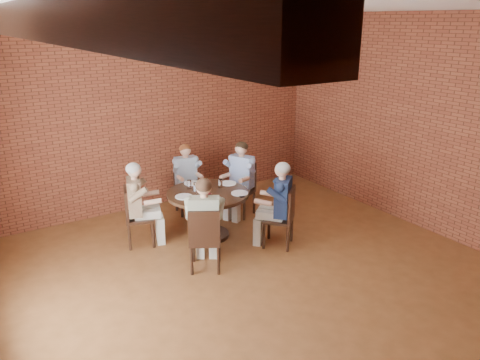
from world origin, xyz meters
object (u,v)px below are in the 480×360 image
dining_table (208,205)px  smartphone (241,196)px  diner_e (279,205)px  chair_c (134,214)px  diner_b (187,179)px  diner_d (205,224)px  diner_a (240,180)px  chair_b (186,185)px  chair_d (205,238)px  diner_c (139,205)px  chair_a (243,186)px  chair_e (284,215)px

dining_table → smartphone: smartphone is taller
diner_e → smartphone: size_ratio=8.45×
chair_c → diner_b: bearing=-42.2°
diner_d → diner_e: 1.27m
diner_a → diner_d: (-1.42, -1.32, 0.00)m
diner_a → diner_e: bearing=-34.1°
chair_b → diner_e: diner_e is taller
diner_a → diner_b: size_ratio=1.06×
chair_d → diner_b: bearing=-78.9°
diner_c → chair_d: 1.34m
dining_table → diner_d: size_ratio=0.97×
chair_a → chair_d: 2.10m
diner_a → smartphone: size_ratio=8.41×
diner_c → diner_e: 2.09m
chair_d → chair_e: size_ratio=1.00×
chair_e → diner_b: bearing=-113.7°
chair_b → chair_e: size_ratio=0.96×
dining_table → chair_c: 1.13m
chair_a → chair_b: chair_a is taller
chair_a → diner_e: size_ratio=0.70×
chair_a → diner_a: (-0.07, -0.04, 0.15)m
chair_b → diner_b: diner_b is taller
dining_table → diner_b: size_ratio=1.02×
chair_b → diner_c: 1.43m
diner_b → diner_c: diner_c is taller
chair_c → diner_d: (0.55, -1.21, 0.16)m
chair_a → chair_c: chair_a is taller
diner_a → chair_b: bearing=-160.3°
chair_d → chair_b: bearing=-78.5°
chair_d → diner_c: bearing=-39.7°
chair_d → diner_e: 1.32m
diner_b → chair_e: size_ratio=1.34×
diner_d → chair_e: (1.32, -0.04, -0.15)m
diner_c → diner_e: (1.74, -1.17, 0.01)m
diner_a → diner_e: diner_e is taller
diner_b → smartphone: 1.49m
diner_c → smartphone: (1.34, -0.75, 0.11)m
dining_table → diner_e: size_ratio=0.97×
chair_b → smartphone: 1.58m
dining_table → chair_e: (0.80, -0.90, -0.02)m
diner_a → chair_d: diner_a is taller
diner_b → chair_d: (-0.74, -1.99, -0.12)m
dining_table → chair_a: 1.09m
chair_a → diner_d: size_ratio=0.70×
chair_b → diner_b: (-0.01, -0.07, 0.14)m
dining_table → diner_c: (-1.00, 0.33, 0.12)m
dining_table → diner_c: 1.06m
chair_c → diner_e: diner_e is taller
chair_c → smartphone: bearing=-100.2°
diner_b → diner_e: diner_e is taller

